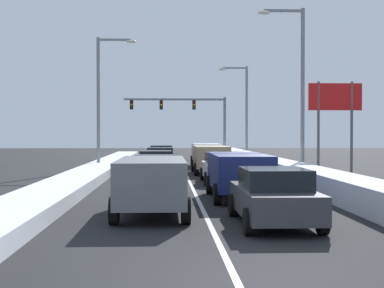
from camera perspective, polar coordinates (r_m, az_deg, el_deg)
The scene contains 19 objects.
ground_plane at distance 28.74m, azimuth -0.30°, elevation -3.76°, with size 127.87×127.87×0.00m, color black.
lane_stripe_between_right_lane_and_center_lane at distance 33.64m, azimuth -0.64°, elevation -3.05°, with size 0.14×54.10×0.01m, color silver.
snow_bank_right_shoulder at distance 34.21m, azimuth 8.28°, elevation -2.25°, with size 1.62×54.10×0.89m, color white.
snow_bank_left_shoulder at distance 33.86m, azimuth -9.65°, elevation -2.64°, with size 2.08×54.10×0.48m, color white.
sedan_charcoal_right_lane_nearest at distance 15.09m, azimuth 8.30°, elevation -5.27°, with size 2.00×4.50×1.51m.
suv_navy_right_lane_second at distance 20.81m, azimuth 4.78°, elevation -2.82°, with size 2.16×4.90×1.67m.
sedan_white_right_lane_third at distance 27.56m, azimuth 3.13°, elevation -2.38°, with size 2.00×4.50×1.51m.
suv_tan_right_lane_fourth at distance 33.78m, azimuth 1.90°, elevation -1.31°, with size 2.16×4.90×1.67m.
suv_silver_right_lane_fifth at distance 40.92m, azimuth 1.47°, elevation -0.89°, with size 2.16×4.90×1.67m.
suv_gray_center_lane_nearest at distance 16.70m, azimuth -4.12°, elevation -3.78°, with size 2.16×4.90×1.67m.
sedan_green_center_lane_second at distance 23.81m, azimuth -3.89°, elevation -2.93°, with size 2.00×4.50×1.51m.
sedan_red_center_lane_third at distance 30.07m, azimuth -3.69°, elevation -2.09°, with size 2.00×4.50×1.51m.
sedan_black_center_lane_fourth at distance 36.64m, azimuth -3.25°, elevation -1.52°, with size 2.00×4.50×1.51m.
sedan_maroon_center_lane_fifth at distance 42.93m, azimuth -3.13°, elevation -1.14°, with size 2.00×4.50×1.51m.
traffic_light_gantry at distance 58.20m, azimuth -0.31°, elevation 3.35°, with size 10.60×0.47×6.20m.
street_lamp_right_near at distance 32.07m, azimuth 10.62°, elevation 6.64°, with size 2.66×0.36×9.42m.
street_lamp_right_mid at distance 51.29m, azimuth 5.19°, elevation 4.04°, with size 2.66×0.36×8.52m.
street_lamp_left_mid at distance 38.02m, azimuth -9.00°, elevation 5.30°, with size 2.66×0.36×8.83m.
roadside_sign_right at distance 34.35m, azimuth 14.34°, elevation 3.70°, with size 3.20×0.16×5.50m.
Camera 1 is at (-1.15, -8.95, 2.43)m, focal length 52.48 mm.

